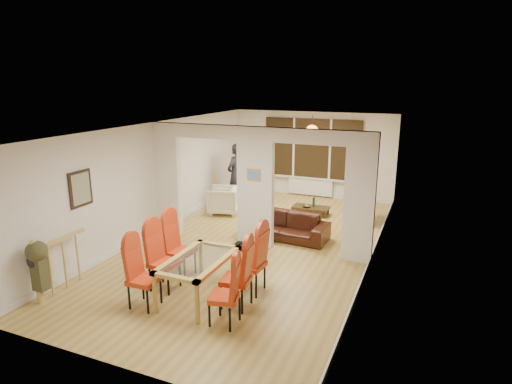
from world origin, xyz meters
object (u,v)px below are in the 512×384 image
Objects in this scene: dining_chair_lb at (164,259)px; sofa at (284,225)px; dining_table at (199,278)px; dining_chair_rc at (250,260)px; dining_chair_la at (144,275)px; bowl at (306,206)px; dining_chair_ra at (224,292)px; armchair at (224,200)px; television at (367,210)px; person at (236,175)px; dining_chair_lc at (181,247)px; coffee_table at (311,211)px; dining_chair_rb at (236,275)px; bottle at (314,202)px.

dining_chair_lb is 0.56× the size of sofa.
dining_chair_rc is (0.69, 0.53, 0.22)m from dining_table.
dining_chair_la is 5.23× the size of bowl.
sofa is at bearing 82.31° from dining_chair_ra.
dining_table is at bearing 6.17° from armchair.
dining_chair_rc is (1.39, 0.49, 0.02)m from dining_chair_lb.
dining_chair_ra is at bearing 155.40° from television.
dining_chair_rc is 2.71m from sofa.
dining_table is 1.31× the size of dining_chair_rc.
dining_chair_la is 0.60× the size of person.
dining_chair_lb reaches higher than dining_chair_ra.
coffee_table is (1.20, 4.53, -0.45)m from dining_chair_lc.
dining_chair_rb is (0.69, -0.02, 0.20)m from dining_table.
bottle is (2.30, 0.01, -0.54)m from person.
dining_chair_lc reaches higher than dining_chair_la.
television is 3.62× the size of bottle.
sofa is 1.94m from bottle.
bottle is (-0.15, 4.61, -0.22)m from dining_chair_rc.
dining_chair_lb is 1.39× the size of armchair.
dining_chair_lc is at bearing -109.48° from sofa.
dining_table is 0.90m from dining_chair_la.
bowl is at bearing -132.27° from coffee_table.
dining_chair_rc is 0.64× the size of person.
sofa is at bearing -90.19° from bowl.
bowl reaches higher than coffee_table.
dining_table is at bearing 2.43° from dining_chair_lb.
bottle is (1.25, 5.10, -0.20)m from dining_chair_lb.
dining_chair_la is 0.63m from dining_chair_lb.
dining_chair_lb is at bearing 23.20° from person.
dining_chair_la is 3.94× the size of bottle.
sofa is at bearing 46.27° from armchair.
sofa reaches higher than television.
dining_chair_rb is at bearing 13.44° from armchair.
dining_chair_la is at bearing -83.57° from dining_chair_lc.
dining_chair_lc is at bearing 24.33° from person.
dining_chair_la reaches higher than bowl.
bottle is at bearing 101.70° from person.
dining_table is at bearing 38.82° from dining_chair_la.
dining_chair_rc is at bearing -87.30° from coffee_table.
armchair reaches higher than bowl.
bowl is (0.01, 1.82, -0.05)m from sofa.
dining_chair_rb is at bearing 19.85° from dining_chair_la.
armchair is at bearing 11.77° from person.
dining_chair_ra is 1.08× the size of coffee_table.
dining_chair_rc is 5.55× the size of bowl.
bowl is at bearing 80.42° from dining_chair_ra.
armchair reaches higher than dining_table.
dining_chair_lb is (-0.05, 0.62, 0.02)m from dining_chair_la.
bottle is (1.27, 4.55, -0.20)m from dining_chair_lc.
bottle reaches higher than bowl.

